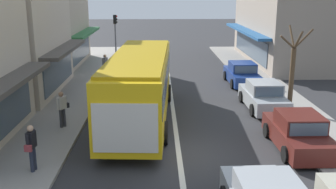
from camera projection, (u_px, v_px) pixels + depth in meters
The scene contains 15 objects.
ground_plane at pixel (179, 154), 15.08m from camera, with size 140.00×140.00×0.00m, color #2D2D30.
lane_centre_line at pixel (174, 120), 18.94m from camera, with size 0.20×28.00×0.01m, color silver.
sidewalk_left at pixel (44, 108), 20.68m from camera, with size 5.20×44.00×0.14m, color gray.
kerb_right at pixel (288, 106), 21.02m from camera, with size 2.80×44.00×0.12m, color gray.
shopfront_far_end at pixel (40, 15), 31.29m from camera, with size 7.35×9.03×8.31m.
building_right_far at pixel (303, 8), 32.94m from camera, with size 9.76×13.90×9.12m.
city_bus at pixel (140, 82), 18.43m from camera, with size 3.14×10.97×3.23m.
parked_sedan_kerb_second at pixel (298, 133), 15.39m from camera, with size 1.91×4.21×1.47m.
parked_sedan_kerb_third at pixel (263, 96), 20.63m from camera, with size 1.94×4.22×1.47m.
parked_sedan_kerb_rear at pixel (242, 74), 26.00m from camera, with size 1.94×4.22×1.47m.
traffic_light_downstreet at pixel (115, 32), 30.66m from camera, with size 0.33×0.24×4.20m.
street_tree_right at pixel (292, 72), 19.75m from camera, with size 1.64×1.93×4.36m.
pedestrian_with_handbag_near at pixel (62, 107), 17.41m from camera, with size 0.48×0.62×1.63m.
pedestrian_browsing_midblock at pixel (31, 145), 13.13m from camera, with size 0.28×0.66×1.63m.
pedestrian_far_walker at pixel (105, 64), 27.20m from camera, with size 0.36×0.51×1.63m.
Camera 1 is at (-0.79, -13.96, 6.12)m, focal length 42.00 mm.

